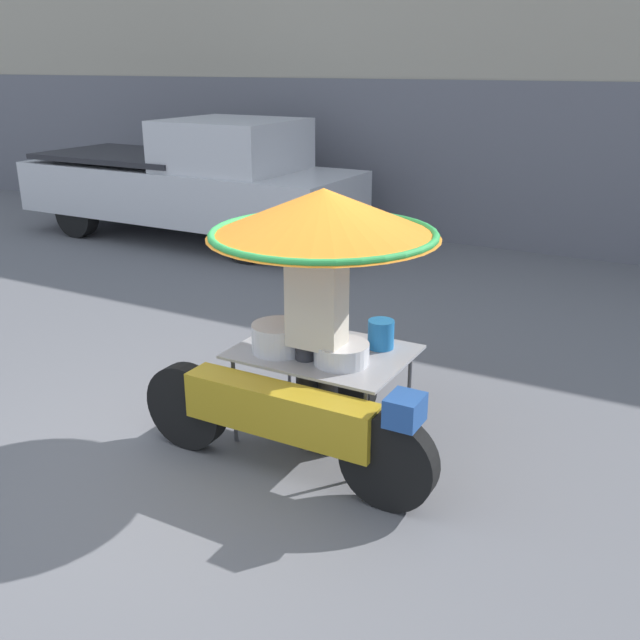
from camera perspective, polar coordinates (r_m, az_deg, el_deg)
ground_plane at (r=5.15m, az=-9.04°, el=-11.21°), size 36.00×36.00×0.00m
shopfront_building at (r=11.83m, az=15.78°, el=16.67°), size 28.00×2.06×4.25m
vendor_motorcycle_cart at (r=4.84m, az=-0.23°, el=4.40°), size 2.21×1.60×1.85m
vendor_person at (r=4.87m, az=-0.26°, el=-0.91°), size 0.38×0.22×1.62m
pickup_truck at (r=11.37m, az=-9.98°, el=10.85°), size 5.44×1.87×1.86m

